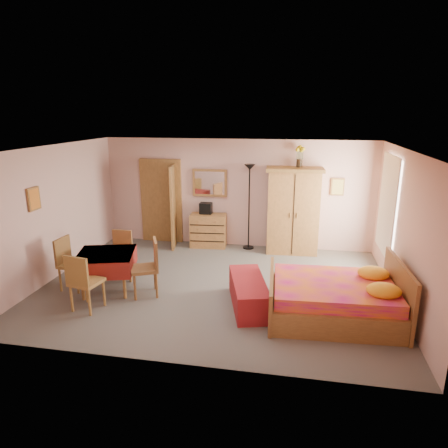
% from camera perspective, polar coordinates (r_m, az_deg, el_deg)
% --- Properties ---
extents(floor, '(6.50, 6.50, 0.00)m').
position_cam_1_polar(floor, '(7.73, -1.15, -8.79)').
color(floor, '#66615A').
rests_on(floor, ground).
extents(ceiling, '(6.50, 6.50, 0.00)m').
position_cam_1_polar(ceiling, '(7.06, -1.26, 10.77)').
color(ceiling, brown).
rests_on(ceiling, wall_back).
extents(wall_back, '(6.50, 0.10, 2.60)m').
position_cam_1_polar(wall_back, '(9.69, 1.79, 4.37)').
color(wall_back, '#CFA096').
rests_on(wall_back, floor).
extents(wall_front, '(6.50, 0.10, 2.60)m').
position_cam_1_polar(wall_front, '(5.00, -7.04, -6.89)').
color(wall_front, '#CFA096').
rests_on(wall_front, floor).
extents(wall_left, '(0.10, 5.00, 2.60)m').
position_cam_1_polar(wall_left, '(8.55, -23.08, 1.54)').
color(wall_left, '#CFA096').
rests_on(wall_left, floor).
extents(wall_right, '(0.10, 5.00, 2.60)m').
position_cam_1_polar(wall_right, '(7.38, 24.36, -0.71)').
color(wall_right, '#CFA096').
rests_on(wall_right, floor).
extents(doorway, '(1.06, 0.12, 2.15)m').
position_cam_1_polar(doorway, '(10.17, -8.90, 3.15)').
color(doorway, '#9E6B35').
rests_on(doorway, floor).
extents(window, '(0.08, 1.40, 1.95)m').
position_cam_1_polar(window, '(8.47, 22.39, 2.54)').
color(window, white).
rests_on(window, wall_right).
extents(picture_left, '(0.04, 0.32, 0.42)m').
position_cam_1_polar(picture_left, '(7.97, -25.54, 3.26)').
color(picture_left, orange).
rests_on(picture_left, wall_left).
extents(picture_back, '(0.30, 0.04, 0.40)m').
position_cam_1_polar(picture_back, '(9.55, 15.91, 5.13)').
color(picture_back, '#D8BF59').
rests_on(picture_back, wall_back).
extents(chest_of_drawers, '(0.90, 0.50, 0.82)m').
position_cam_1_polar(chest_of_drawers, '(9.77, -2.25, -0.94)').
color(chest_of_drawers, '#A36B37').
rests_on(chest_of_drawers, floor).
extents(wall_mirror, '(0.84, 0.05, 0.67)m').
position_cam_1_polar(wall_mirror, '(9.71, -2.05, 5.89)').
color(wall_mirror, silver).
rests_on(wall_mirror, wall_back).
extents(stereo, '(0.29, 0.22, 0.27)m').
position_cam_1_polar(stereo, '(9.70, -2.61, 2.25)').
color(stereo, black).
rests_on(stereo, chest_of_drawers).
extents(floor_lamp, '(0.29, 0.29, 2.04)m').
position_cam_1_polar(floor_lamp, '(9.49, 3.59, 2.38)').
color(floor_lamp, black).
rests_on(floor_lamp, floor).
extents(wardrobe, '(1.31, 0.73, 2.00)m').
position_cam_1_polar(wardrobe, '(9.36, 9.83, 1.86)').
color(wardrobe, '#AF753B').
rests_on(wardrobe, floor).
extents(sunflower_vase, '(0.20, 0.20, 0.48)m').
position_cam_1_polar(sunflower_vase, '(9.26, 10.76, 9.49)').
color(sunflower_vase, gold).
rests_on(sunflower_vase, wardrobe).
extents(bed, '(2.16, 1.74, 0.96)m').
position_cam_1_polar(bed, '(6.71, 15.39, -8.89)').
color(bed, '#BC126D').
rests_on(bed, floor).
extents(bench, '(0.88, 1.52, 0.48)m').
position_cam_1_polar(bench, '(6.90, 3.51, -9.81)').
color(bench, maroon).
rests_on(bench, floor).
extents(dining_table, '(1.23, 1.23, 0.73)m').
position_cam_1_polar(dining_table, '(7.71, -16.36, -6.60)').
color(dining_table, maroon).
rests_on(dining_table, floor).
extents(chair_south, '(0.54, 0.54, 1.00)m').
position_cam_1_polar(chair_south, '(7.07, -19.05, -7.73)').
color(chair_south, '#B07D3B').
rests_on(chair_south, floor).
extents(chair_north, '(0.42, 0.42, 0.91)m').
position_cam_1_polar(chair_north, '(8.29, -14.75, -4.21)').
color(chair_north, '#B06E3B').
rests_on(chair_north, floor).
extents(chair_west, '(0.48, 0.48, 0.98)m').
position_cam_1_polar(chair_west, '(7.95, -20.72, -5.34)').
color(chair_west, '#A07136').
rests_on(chair_west, floor).
extents(chair_east, '(0.62, 0.62, 1.03)m').
position_cam_1_polar(chair_east, '(7.32, -11.30, -6.19)').
color(chair_east, brown).
rests_on(chair_east, floor).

